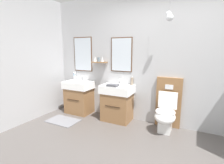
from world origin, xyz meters
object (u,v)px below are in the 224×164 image
at_px(toilet, 167,111).
at_px(vanity_sink_right, 117,102).
at_px(soap_dispenser, 132,81).
at_px(vanity_sink_left, 79,96).
at_px(toothbrush_cup, 75,77).
at_px(folded_hand_towel, 113,85).

bearing_deg(toilet, vanity_sink_right, -179.71).
relative_size(vanity_sink_right, soap_dispenser, 4.00).
distance_m(vanity_sink_left, soap_dispenser, 1.38).
bearing_deg(soap_dispenser, toothbrush_cup, -179.64).
bearing_deg(vanity_sink_left, toilet, 0.15).
distance_m(vanity_sink_left, vanity_sink_right, 1.03).
bearing_deg(vanity_sink_left, soap_dispenser, 7.76).
bearing_deg(vanity_sink_left, folded_hand_towel, -8.37).
height_order(vanity_sink_right, folded_hand_towel, folded_hand_towel).
xyz_separation_m(toilet, toothbrush_cup, (-2.32, 0.16, 0.46)).
bearing_deg(folded_hand_towel, toilet, 7.96).
xyz_separation_m(vanity_sink_left, vanity_sink_right, (1.03, 0.00, 0.00)).
bearing_deg(soap_dispenser, vanity_sink_right, -146.47).
xyz_separation_m(toilet, soap_dispenser, (-0.77, 0.17, 0.49)).
relative_size(vanity_sink_left, toothbrush_cup, 3.76).
bearing_deg(vanity_sink_right, toothbrush_cup, 172.61).
height_order(vanity_sink_left, soap_dispenser, soap_dispenser).
xyz_separation_m(vanity_sink_left, toothbrush_cup, (-0.26, 0.17, 0.43)).
bearing_deg(vanity_sink_left, vanity_sink_right, 0.00).
bearing_deg(folded_hand_towel, soap_dispenser, 46.41).
height_order(toilet, folded_hand_towel, toilet).
bearing_deg(vanity_sink_left, toothbrush_cup, 146.97).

